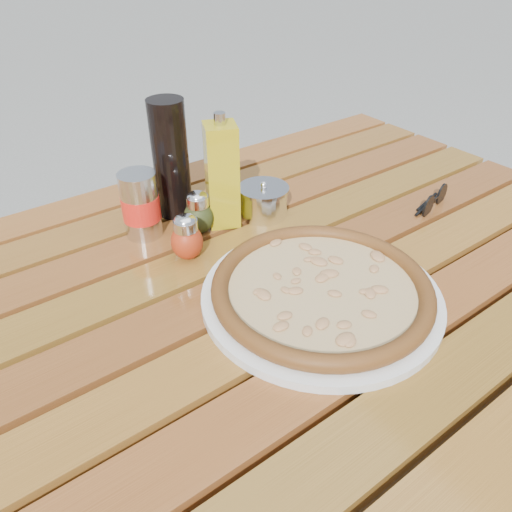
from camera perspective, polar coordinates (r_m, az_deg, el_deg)
table at (r=0.85m, az=0.81°, el=-6.49°), size 1.40×0.90×0.75m
plate at (r=0.76m, az=7.43°, el=-4.58°), size 0.48×0.48×0.01m
pizza at (r=0.75m, az=7.52°, el=-3.65°), size 0.39×0.39×0.03m
pepper_shaker at (r=0.83m, az=-7.94°, el=2.10°), size 0.07×0.07×0.08m
oregano_shaker at (r=0.90m, az=-6.61°, el=4.88°), size 0.07×0.07×0.08m
dark_bottle at (r=0.94m, az=-9.72°, el=10.84°), size 0.07×0.07×0.22m
soda_can at (r=0.90m, az=-13.03°, el=5.65°), size 0.09×0.09×0.12m
olive_oil_cruet at (r=0.90m, az=-3.91°, el=9.18°), size 0.07×0.07×0.21m
parmesan_tin at (r=0.95m, az=0.87°, el=6.34°), size 0.11×0.11×0.07m
sunglasses at (r=1.04m, az=19.63°, el=5.96°), size 0.11×0.05×0.04m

